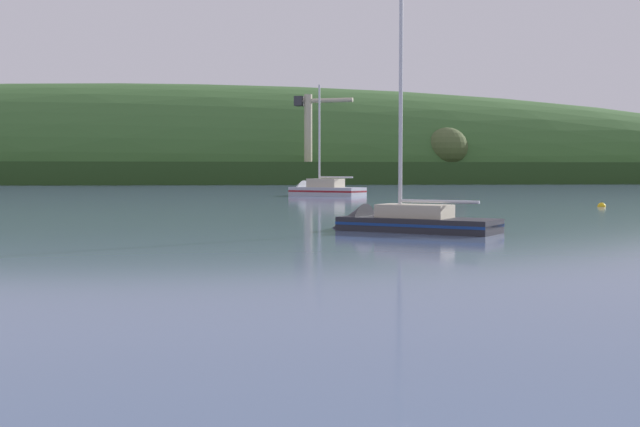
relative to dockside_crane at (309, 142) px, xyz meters
The scene contains 5 objects.
far_shoreline_hill 46.33m from the dockside_crane, 128.51° to the left, with size 484.98×109.87×48.88m.
dockside_crane is the anchor object (origin of this frame).
sailboat_midwater_white 130.10m from the dockside_crane, 90.13° to the right, with size 7.68×6.19×11.37m.
sailboat_far_left 79.96m from the dockside_crane, 91.10° to the right, with size 8.99×7.79×13.11m.
mooring_buoy_midchannel 108.75m from the dockside_crane, 80.38° to the right, with size 0.62×0.62×0.70m.
Camera 1 is at (-2.72, -3.83, 2.56)m, focal length 44.23 mm.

